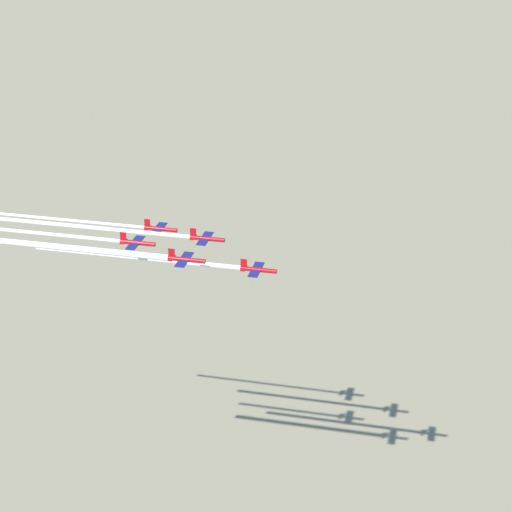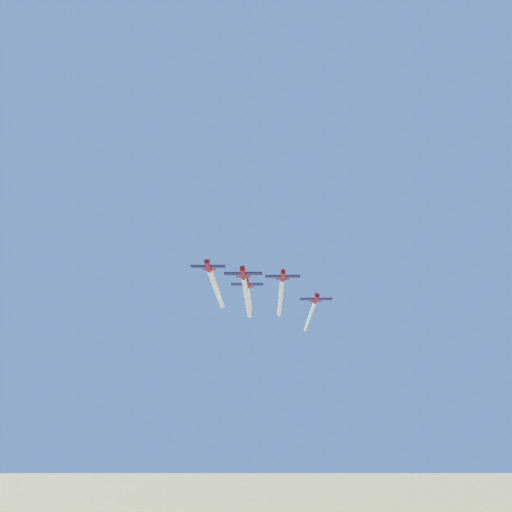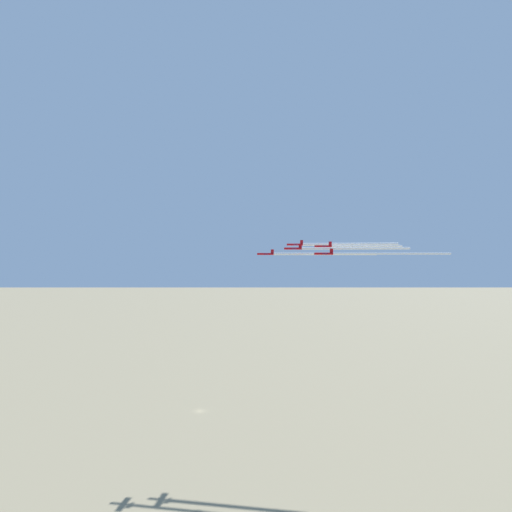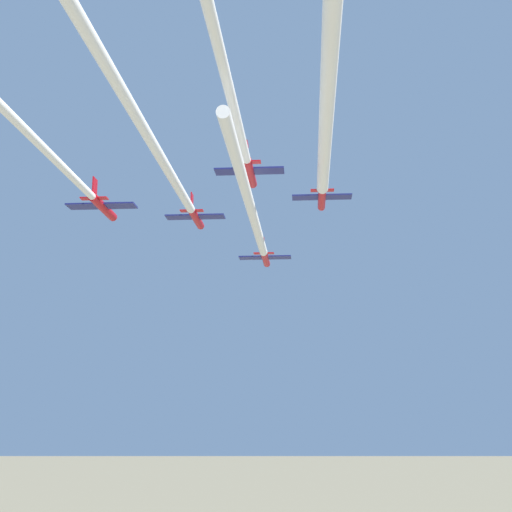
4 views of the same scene
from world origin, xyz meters
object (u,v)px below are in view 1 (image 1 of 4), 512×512
jet_1 (206,238)px  jet_2 (185,259)px  jet_0 (257,270)px  jet_4 (136,243)px  jet_3 (159,229)px

jet_1 → jet_2: bearing=-0.0°
jet_1 → jet_0: bearing=59.5°
jet_0 → jet_4: bearing=-90.0°
jet_3 → jet_4: 16.06m
jet_1 → jet_4: 15.51m
jet_0 → jet_2: (10.29, 11.54, 4.60)m
jet_2 → jet_3: jet_2 is taller
jet_3 → jet_4: jet_4 is taller
jet_0 → jet_3: jet_3 is taller
jet_1 → jet_4: (10.29, 11.54, 1.13)m
jet_3 → jet_2: bearing=29.5°
jet_0 → jet_1: bearing=-120.5°
jet_0 → jet_2: jet_2 is taller
jet_3 → jet_4: bearing=-0.0°
jet_1 → jet_4: jet_4 is taller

